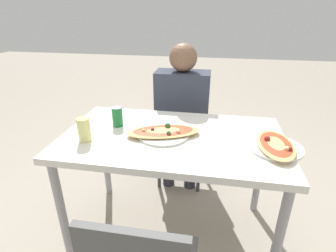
% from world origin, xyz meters
% --- Properties ---
extents(ground_plane, '(14.00, 14.00, 0.00)m').
position_xyz_m(ground_plane, '(0.00, 0.00, 0.00)').
color(ground_plane, '#9E9384').
extents(dining_table, '(1.31, 0.76, 0.76)m').
position_xyz_m(dining_table, '(0.00, 0.00, 0.68)').
color(dining_table, silver).
rests_on(dining_table, ground_plane).
extents(chair_far_seated, '(0.40, 0.40, 0.85)m').
position_xyz_m(chair_far_seated, '(-0.02, 0.71, 0.48)').
color(chair_far_seated, '#4C4C4C').
rests_on(chair_far_seated, ground_plane).
extents(person_seated, '(0.42, 0.24, 1.22)m').
position_xyz_m(person_seated, '(-0.02, 0.60, 0.71)').
color(person_seated, '#2D2D38').
rests_on(person_seated, ground_plane).
extents(pizza_main, '(0.47, 0.31, 0.06)m').
position_xyz_m(pizza_main, '(-0.05, -0.01, 0.78)').
color(pizza_main, white).
rests_on(pizza_main, dining_table).
extents(soda_can, '(0.07, 0.07, 0.12)m').
position_xyz_m(soda_can, '(-0.37, 0.08, 0.82)').
color(soda_can, '#197233').
rests_on(soda_can, dining_table).
extents(drink_glass, '(0.07, 0.07, 0.14)m').
position_xyz_m(drink_glass, '(-0.48, -0.15, 0.83)').
color(drink_glass, '#E0DB7F').
rests_on(drink_glass, dining_table).
extents(pizza_second, '(0.29, 0.36, 0.06)m').
position_xyz_m(pizza_second, '(0.57, -0.06, 0.78)').
color(pizza_second, white).
rests_on(pizza_second, dining_table).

